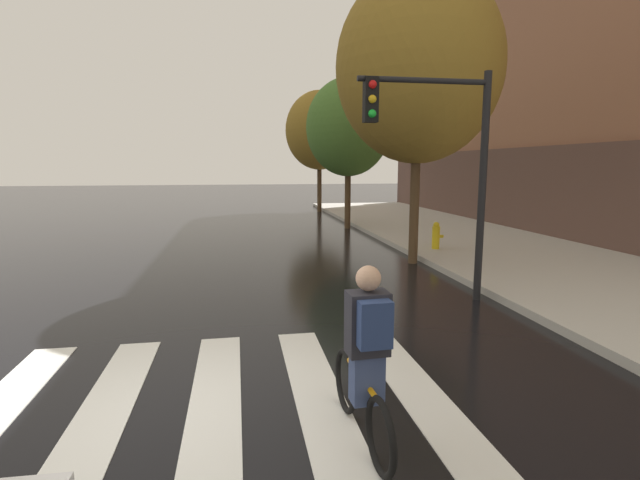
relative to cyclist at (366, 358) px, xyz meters
name	(u,v)px	position (x,y,z in m)	size (l,w,h in m)	color
ground_plane	(171,413)	(-1.82, 0.91, -0.84)	(120.00, 120.00, 0.00)	black
crosswalk_stripes	(159,413)	(-1.94, 0.91, -0.84)	(6.18, 4.16, 0.01)	silver
cyclist	(366,358)	(0.00, 0.00, 0.00)	(0.37, 1.71, 1.69)	black
traffic_light_near	(442,147)	(2.56, 4.30, 2.02)	(2.47, 0.28, 4.20)	black
fire_hydrant	(436,236)	(4.55, 8.92, -0.31)	(0.33, 0.22, 0.78)	gold
street_tree_near	(419,67)	(3.42, 7.79, 4.08)	(4.10, 4.10, 7.29)	#4C3823
street_tree_mid	(348,128)	(3.33, 14.89, 3.17)	(3.34, 3.34, 5.94)	#4C3823
street_tree_far	(319,131)	(3.42, 22.03, 3.55)	(3.66, 3.66, 6.51)	#4C3823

